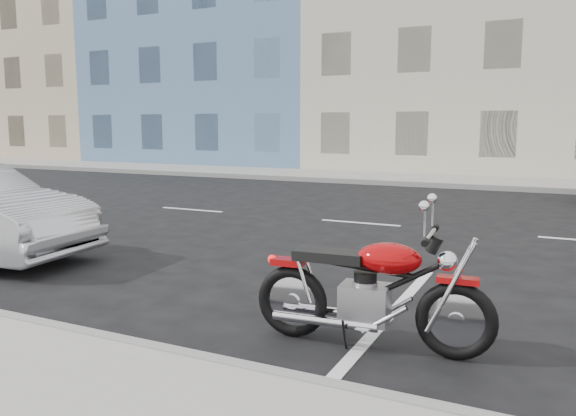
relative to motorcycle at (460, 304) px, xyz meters
The scene contains 7 objects.
ground 5.94m from the motorcycle, 97.72° to the left, with size 120.00×120.00×0.00m, color black.
sidewalk_far 15.68m from the motorcycle, 111.70° to the left, with size 80.00×3.40×0.15m, color gray.
curb_far 14.12m from the motorcycle, 114.25° to the left, with size 80.00×0.12×0.16m, color gray.
bldg_far_west 35.21m from the motorcycle, 140.40° to the left, with size 12.00×12.00×12.00m, color tan.
bldg_blue 27.32m from the motorcycle, 123.72° to the left, with size 12.00×12.00×13.00m, color slate.
bldg_cream 22.95m from the motorcycle, 97.19° to the left, with size 12.00×12.00×11.50m, color #BAB39C.
motorcycle is the anchor object (origin of this frame).
Camera 1 is at (1.44, -10.40, 1.90)m, focal length 35.00 mm.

